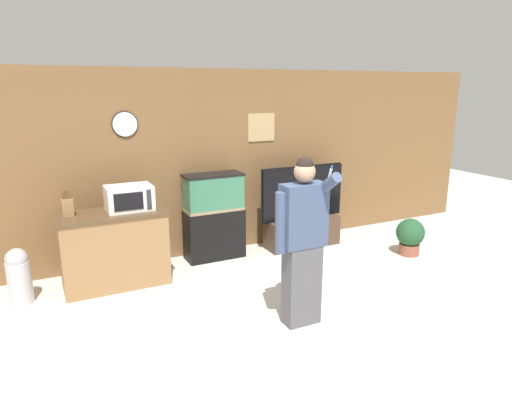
{
  "coord_description": "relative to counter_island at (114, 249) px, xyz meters",
  "views": [
    {
      "loc": [
        -2.09,
        -2.99,
        2.36
      ],
      "look_at": [
        0.15,
        1.51,
        1.05
      ],
      "focal_mm": 32.0,
      "sensor_mm": 36.0,
      "label": 1
    }
  ],
  "objects": [
    {
      "name": "wall_back_paneled",
      "position": [
        1.31,
        0.61,
        0.84
      ],
      "size": [
        10.0,
        0.08,
        2.6
      ],
      "color": "brown",
      "rests_on": "ground_plane"
    },
    {
      "name": "ground_plane",
      "position": [
        1.31,
        -2.41,
        -0.46
      ],
      "size": [
        18.0,
        18.0,
        0.0
      ],
      "primitive_type": "plane",
      "color": "beige"
    },
    {
      "name": "trash_bin",
      "position": [
        -1.05,
        -0.01,
        -0.13
      ],
      "size": [
        0.26,
        0.26,
        0.64
      ],
      "color": "#B7B7BC",
      "rests_on": "ground_plane"
    },
    {
      "name": "counter_island",
      "position": [
        0.0,
        0.0,
        0.0
      ],
      "size": [
        1.26,
        0.59,
        0.92
      ],
      "color": "olive",
      "rests_on": "ground_plane"
    },
    {
      "name": "tv_on_stand",
      "position": [
        2.79,
        0.2,
        -0.1
      ],
      "size": [
        1.37,
        0.4,
        1.23
      ],
      "color": "#4C3828",
      "rests_on": "ground_plane"
    },
    {
      "name": "knife_block",
      "position": [
        -0.47,
        0.05,
        0.57
      ],
      "size": [
        0.12,
        0.1,
        0.31
      ],
      "color": "olive",
      "rests_on": "counter_island"
    },
    {
      "name": "potted_plant",
      "position": [
        3.97,
        -0.82,
        -0.17
      ],
      "size": [
        0.4,
        0.4,
        0.53
      ],
      "color": "brown",
      "rests_on": "ground_plane"
    },
    {
      "name": "aquarium_on_stand",
      "position": [
        1.41,
        0.32,
        0.14
      ],
      "size": [
        0.82,
        0.36,
        1.21
      ],
      "color": "black",
      "rests_on": "ground_plane"
    },
    {
      "name": "microwave",
      "position": [
        0.22,
        0.02,
        0.61
      ],
      "size": [
        0.54,
        0.38,
        0.3
      ],
      "color": "white",
      "rests_on": "counter_island"
    },
    {
      "name": "person_standing",
      "position": [
        1.52,
        -1.8,
        0.43
      ],
      "size": [
        0.54,
        0.41,
        1.72
      ],
      "color": "#515156",
      "rests_on": "ground_plane"
    }
  ]
}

